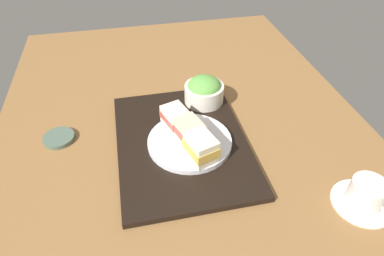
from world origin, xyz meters
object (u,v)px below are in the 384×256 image
object	(u,v)px
sandwich_middle	(188,132)
coffee_cup	(366,195)
salad_bowl	(204,90)
sandwich_plate	(188,142)
sandwich_near	(176,118)
sandwich_far	(201,148)
small_sauce_dish	(59,138)

from	to	relation	value
sandwich_middle	coffee_cup	world-z (taller)	sandwich_middle
salad_bowl	sandwich_middle	bearing A→B (deg)	-25.89
coffee_cup	sandwich_plate	bearing A→B (deg)	-126.62
sandwich_plate	sandwich_near	size ratio (longest dim) A/B	2.32
sandwich_middle	coffee_cup	xyz separation A→B (cm)	(24.48, 32.94, -2.80)
sandwich_far	small_sauce_dish	bearing A→B (deg)	-115.98
sandwich_plate	sandwich_far	xyz separation A→B (cm)	(6.36, 1.83, 3.67)
sandwich_middle	sandwich_plate	bearing A→B (deg)	-172.87
sandwich_near	sandwich_middle	bearing A→B (deg)	16.07
small_sauce_dish	sandwich_near	bearing A→B (deg)	82.89
sandwich_far	coffee_cup	size ratio (longest dim) A/B	0.69
sandwich_plate	sandwich_far	distance (cm)	7.56
sandwich_near	small_sauce_dish	bearing A→B (deg)	-97.11
sandwich_far	coffee_cup	world-z (taller)	sandwich_far
salad_bowl	coffee_cup	size ratio (longest dim) A/B	0.87
coffee_cup	small_sauce_dish	size ratio (longest dim) A/B	1.62
sandwich_far	coffee_cup	xyz separation A→B (cm)	(18.12, 31.11, -3.07)
sandwich_plate	sandwich_middle	bearing A→B (deg)	7.13
sandwich_plate	sandwich_near	bearing A→B (deg)	-163.93
sandwich_far	coffee_cup	distance (cm)	36.13
coffee_cup	small_sauce_dish	world-z (taller)	coffee_cup
sandwich_near	salad_bowl	distance (cm)	14.60
sandwich_plate	coffee_cup	xyz separation A→B (cm)	(24.48, 32.94, 0.60)
salad_bowl	coffee_cup	bearing A→B (deg)	30.82
sandwich_near	sandwich_far	xyz separation A→B (cm)	(12.72, 3.66, 0.56)
sandwich_far	salad_bowl	xyz separation A→B (cm)	(-23.30, 6.39, -0.66)
sandwich_plate	salad_bowl	size ratio (longest dim) A/B	1.87
sandwich_middle	salad_bowl	size ratio (longest dim) A/B	0.78
sandwich_plate	sandwich_middle	xyz separation A→B (cm)	(0.00, 0.00, 3.40)
sandwich_plate	sandwich_far	world-z (taller)	sandwich_far
salad_bowl	small_sauce_dish	world-z (taller)	salad_bowl
salad_bowl	coffee_cup	distance (cm)	48.30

